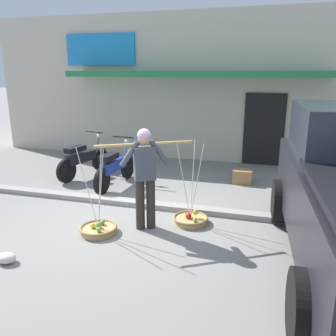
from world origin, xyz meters
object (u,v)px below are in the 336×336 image
object	(u,v)px
fruit_basket_left_side	(98,229)
motorcycle_second_in_row	(115,167)
wooden_crate	(243,176)
plastic_litter_bag	(6,258)
fruit_vendor	(145,172)
motorcycle_nearest_shop	(83,159)
fruit_basket_right_side	(190,219)

from	to	relation	value
fruit_basket_left_side	motorcycle_second_in_row	distance (m)	2.47
wooden_crate	plastic_litter_bag	bearing A→B (deg)	-122.00
fruit_vendor	plastic_litter_bag	world-z (taller)	fruit_vendor
fruit_vendor	motorcycle_nearest_shop	world-z (taller)	fruit_vendor
wooden_crate	fruit_basket_right_side	bearing A→B (deg)	-105.03
motorcycle_second_in_row	fruit_basket_left_side	bearing A→B (deg)	-72.12
fruit_basket_left_side	plastic_litter_bag	size ratio (longest dim) A/B	5.18
fruit_basket_left_side	wooden_crate	world-z (taller)	fruit_basket_left_side
motorcycle_nearest_shop	motorcycle_second_in_row	size ratio (longest dim) A/B	0.98
fruit_vendor	motorcycle_nearest_shop	bearing A→B (deg)	136.24
fruit_basket_right_side	motorcycle_nearest_shop	world-z (taller)	fruit_basket_right_side
fruit_basket_left_side	motorcycle_second_in_row	size ratio (longest dim) A/B	0.80
motorcycle_nearest_shop	fruit_basket_left_side	bearing A→B (deg)	-56.89
plastic_litter_bag	fruit_basket_right_side	bearing A→B (deg)	42.63
fruit_vendor	wooden_crate	xyz separation A→B (m)	(1.37, 2.98, -0.82)
fruit_vendor	motorcycle_second_in_row	xyz separation A→B (m)	(-1.43, 1.92, -0.52)
fruit_basket_left_side	wooden_crate	size ratio (longest dim) A/B	3.30
fruit_basket_left_side	motorcycle_second_in_row	world-z (taller)	fruit_basket_left_side
motorcycle_nearest_shop	fruit_vendor	bearing A→B (deg)	-43.76
fruit_basket_left_side	plastic_litter_bag	bearing A→B (deg)	-123.95
fruit_vendor	motorcycle_nearest_shop	distance (m)	3.52
plastic_litter_bag	wooden_crate	size ratio (longest dim) A/B	0.64
fruit_basket_left_side	motorcycle_nearest_shop	xyz separation A→B (m)	(-1.83, 2.81, 0.38)
motorcycle_nearest_shop	plastic_litter_bag	xyz separation A→B (m)	(1.03, -4.00, -0.38)
wooden_crate	fruit_vendor	bearing A→B (deg)	-114.77
motorcycle_second_in_row	fruit_basket_right_side	bearing A→B (deg)	-35.67
fruit_basket_right_side	plastic_litter_bag	world-z (taller)	fruit_basket_right_side
motorcycle_nearest_shop	wooden_crate	distance (m)	3.94
plastic_litter_bag	motorcycle_nearest_shop	bearing A→B (deg)	104.51
motorcycle_nearest_shop	wooden_crate	world-z (taller)	motorcycle_nearest_shop
fruit_basket_right_side	motorcycle_second_in_row	distance (m)	2.63
motorcycle_second_in_row	wooden_crate	xyz separation A→B (m)	(2.80, 1.06, -0.29)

